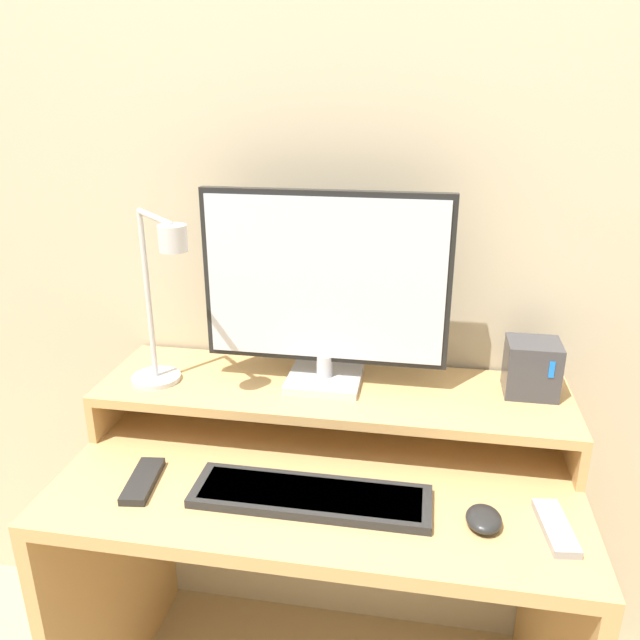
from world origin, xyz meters
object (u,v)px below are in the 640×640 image
Objects in this scene: monitor at (325,287)px; keyboard at (311,496)px; desk_lamp at (161,306)px; remote_secondary at (556,527)px; remote_control at (143,481)px; mouse at (484,519)px; router_dock at (532,368)px.

monitor is 1.17× the size of keyboard.
keyboard is (0.35, -0.17, -0.31)m from desk_lamp.
remote_secondary is (0.80, -0.19, -0.31)m from desk_lamp.
monitor is 3.58× the size of remote_control.
monitor is 6.66× the size of mouse.
monitor is at bearing 94.23° from keyboard.
mouse is at bearing -108.47° from router_dock.
monitor is 0.55m from remote_control.
mouse reaches higher than remote_secondary.
router_dock is at bearing 35.69° from keyboard.
keyboard is at bearing -144.31° from router_dock.
desk_lamp is 0.88m from remote_secondary.
mouse is at bearing -176.96° from remote_secondary.
remote_secondary is at bearing -13.00° from desk_lamp.
remote_control is (-0.78, -0.32, -0.17)m from router_dock.
remote_secondary is (0.02, -0.32, -0.17)m from router_dock.
router_dock is 0.38m from mouse.
monitor is at bearing -176.39° from router_dock.
mouse is at bearing -15.86° from desk_lamp.
monitor reaches higher than keyboard.
keyboard is at bearing 1.11° from remote_control.
mouse is 0.54× the size of remote_secondary.
monitor is 0.48m from router_dock.
router_dock is 1.50× the size of mouse.
remote_secondary is (0.45, -0.01, -0.00)m from keyboard.
router_dock is at bearing 22.28° from remote_control.
router_dock is at bearing 9.93° from desk_lamp.
remote_control is at bearing -157.72° from router_dock.
remote_control is at bearing -138.04° from monitor.
mouse reaches higher than remote_control.
router_dock is at bearing 71.53° from mouse.
remote_secondary is (0.47, -0.29, -0.33)m from monitor.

